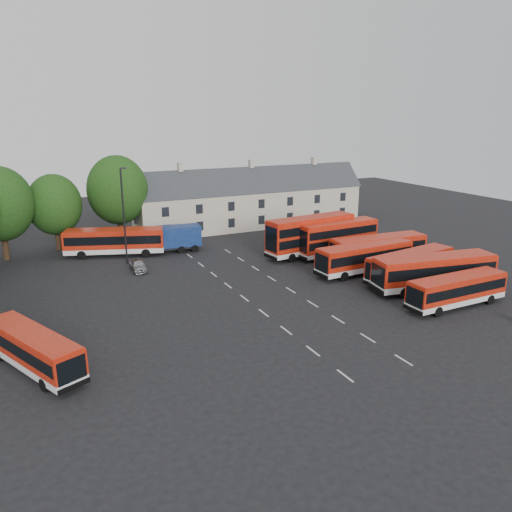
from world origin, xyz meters
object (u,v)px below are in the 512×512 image
object	(u,v)px
box_truck	(171,238)
lamppost	(124,214)
bus_west	(33,347)
bus_row_a	(457,288)
bus_dd_south	(338,237)
silver_car	(138,265)

from	to	relation	value
box_truck	lamppost	size ratio (longest dim) A/B	0.69
lamppost	bus_west	bearing A→B (deg)	-116.21
bus_row_a	box_truck	distance (m)	33.86
bus_dd_south	lamppost	xyz separation A→B (m)	(-23.63, 7.87, 3.45)
box_truck	silver_car	world-z (taller)	box_truck
bus_row_a	bus_dd_south	bearing A→B (deg)	89.48
box_truck	bus_row_a	bearing A→B (deg)	-51.82
bus_west	bus_dd_south	bearing A→B (deg)	-91.81
bus_row_a	silver_car	xyz separation A→B (m)	(-23.19, 23.05, -1.08)
bus_dd_south	bus_west	world-z (taller)	bus_dd_south
bus_row_a	lamppost	bearing A→B (deg)	131.38
bus_west	lamppost	bearing A→B (deg)	-50.48
bus_dd_south	box_truck	world-z (taller)	bus_dd_south
bus_row_a	bus_dd_south	size ratio (longest dim) A/B	0.96
bus_dd_south	silver_car	size ratio (longest dim) A/B	2.86
bus_dd_south	silver_car	world-z (taller)	bus_dd_south
bus_west	silver_car	size ratio (longest dim) A/B	2.64
silver_car	bus_west	bearing A→B (deg)	-118.28
bus_dd_south	silver_car	bearing A→B (deg)	164.93
bus_dd_south	bus_west	size ratio (longest dim) A/B	1.08
bus_row_a	lamppost	world-z (taller)	lamppost
silver_car	lamppost	size ratio (longest dim) A/B	0.33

